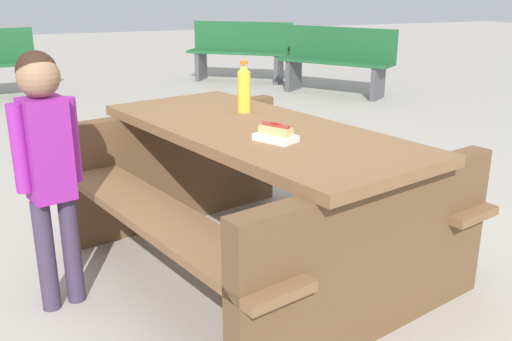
{
  "coord_description": "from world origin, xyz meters",
  "views": [
    {
      "loc": [
        2.53,
        -0.96,
        1.42
      ],
      "look_at": [
        0.0,
        0.0,
        0.52
      ],
      "focal_mm": 40.43,
      "sensor_mm": 36.0,
      "label": 1
    }
  ],
  "objects": [
    {
      "name": "hotdog_tray",
      "position": [
        0.28,
        -0.02,
        0.78
      ],
      "size": [
        0.21,
        0.19,
        0.08
      ],
      "color": "white",
      "rests_on": "picnic_table"
    },
    {
      "name": "soda_bottle",
      "position": [
        -0.32,
        0.05,
        0.88
      ],
      "size": [
        0.07,
        0.07,
        0.27
      ],
      "color": "yellow",
      "rests_on": "picnic_table"
    },
    {
      "name": "park_bench_near",
      "position": [
        -4.15,
        2.7,
        0.45
      ],
      "size": [
        1.44,
        1.22,
        0.85
      ],
      "color": "#1E592D",
      "rests_on": "ground"
    },
    {
      "name": "park_bench_far",
      "position": [
        -5.59,
        1.88,
        0.45
      ],
      "size": [
        1.21,
        1.45,
        0.85
      ],
      "color": "#1E592D",
      "rests_on": "ground"
    },
    {
      "name": "ground_plane",
      "position": [
        0.0,
        0.0,
        0.0
      ],
      "size": [
        30.0,
        30.0,
        0.0
      ],
      "primitive_type": "plane",
      "color": "#ADA599",
      "rests_on": "ground"
    },
    {
      "name": "child_in_coat",
      "position": [
        0.03,
        -0.96,
        0.74
      ],
      "size": [
        0.21,
        0.28,
        1.15
      ],
      "color": "#3F334C",
      "rests_on": "ground"
    },
    {
      "name": "picnic_table",
      "position": [
        0.0,
        0.0,
        0.44
      ],
      "size": [
        2.12,
        1.85,
        0.75
      ],
      "color": "brown",
      "rests_on": "ground"
    }
  ]
}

